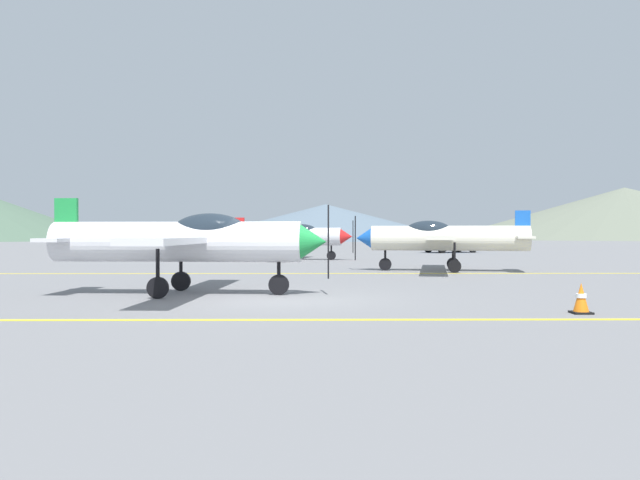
# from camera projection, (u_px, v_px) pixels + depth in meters

# --- Properties ---
(ground_plane) EXTENTS (400.00, 400.00, 0.00)m
(ground_plane) POSITION_uv_depth(u_px,v_px,m) (289.00, 298.00, 14.79)
(ground_plane) COLOR slate
(apron_line_near) EXTENTS (80.00, 0.16, 0.01)m
(apron_line_near) POSITION_uv_depth(u_px,v_px,m) (281.00, 320.00, 11.03)
(apron_line_near) COLOR yellow
(apron_line_near) RESTS_ON ground_plane
(apron_line_far) EXTENTS (80.00, 0.16, 0.01)m
(apron_line_far) POSITION_uv_depth(u_px,v_px,m) (299.00, 273.00, 23.49)
(apron_line_far) COLOR yellow
(apron_line_far) RESTS_ON ground_plane
(airplane_near) EXTENTS (6.98, 8.04, 2.41)m
(airplane_near) POSITION_uv_depth(u_px,v_px,m) (188.00, 240.00, 15.56)
(airplane_near) COLOR silver
(airplane_near) RESTS_ON ground_plane
(airplane_mid) EXTENTS (7.04, 8.04, 2.41)m
(airplane_mid) POSITION_uv_depth(u_px,v_px,m) (442.00, 237.00, 24.99)
(airplane_mid) COLOR silver
(airplane_mid) RESTS_ON ground_plane
(airplane_far) EXTENTS (7.03, 8.04, 2.41)m
(airplane_far) POSITION_uv_depth(u_px,v_px,m) (292.00, 236.00, 35.52)
(airplane_far) COLOR silver
(airplane_far) RESTS_ON ground_plane
(airplane_back) EXTENTS (7.02, 8.05, 2.41)m
(airplane_back) POSITION_uv_depth(u_px,v_px,m) (228.00, 235.00, 44.33)
(airplane_back) COLOR silver
(airplane_back) RESTS_ON ground_plane
(car_sedan) EXTENTS (4.66, 3.38, 1.62)m
(car_sedan) POSITION_uv_depth(u_px,v_px,m) (451.00, 242.00, 48.14)
(car_sedan) COLOR #3372BF
(car_sedan) RESTS_ON ground_plane
(traffic_cone_front) EXTENTS (0.36, 0.36, 0.59)m
(traffic_cone_front) POSITION_uv_depth(u_px,v_px,m) (581.00, 299.00, 11.91)
(traffic_cone_front) COLOR black
(traffic_cone_front) RESTS_ON ground_plane
(hill_centerleft) EXTENTS (57.46, 57.46, 7.48)m
(hill_centerleft) POSITION_uv_depth(u_px,v_px,m) (326.00, 222.00, 131.08)
(hill_centerleft) COLOR slate
(hill_centerleft) RESTS_ON ground_plane
(hill_centerright) EXTENTS (86.13, 86.13, 12.39)m
(hill_centerright) POSITION_uv_depth(u_px,v_px,m) (624.00, 213.00, 150.64)
(hill_centerright) COLOR slate
(hill_centerright) RESTS_ON ground_plane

